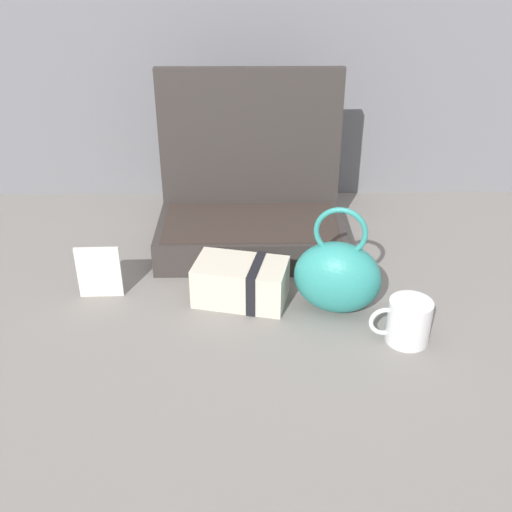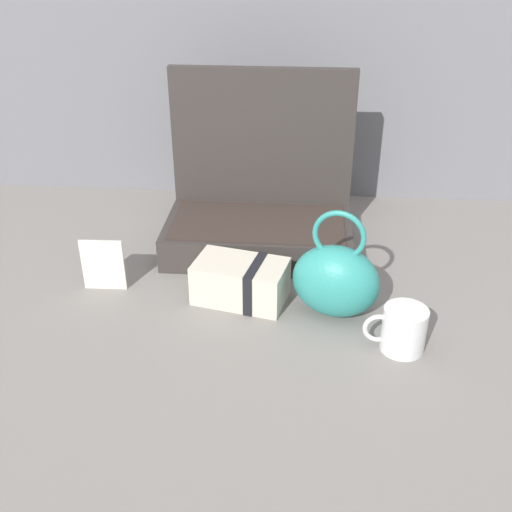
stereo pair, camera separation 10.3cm
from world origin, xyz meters
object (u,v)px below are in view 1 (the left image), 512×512
(open_suitcase, at_px, (250,209))
(coffee_mug, at_px, (408,321))
(cream_toiletry_bag, at_px, (242,282))
(info_card_left, at_px, (99,272))
(teal_pouch_handbag, at_px, (337,276))

(open_suitcase, xyz_separation_m, coffee_mug, (0.31, -0.41, -0.05))
(cream_toiletry_bag, distance_m, info_card_left, 0.31)
(cream_toiletry_bag, bearing_deg, teal_pouch_handbag, -11.08)
(open_suitcase, distance_m, coffee_mug, 0.51)
(info_card_left, bearing_deg, open_suitcase, 34.10)
(coffee_mug, xyz_separation_m, info_card_left, (-0.64, 0.17, 0.02))
(info_card_left, bearing_deg, teal_pouch_handbag, -8.38)
(open_suitcase, distance_m, info_card_left, 0.41)
(open_suitcase, relative_size, coffee_mug, 3.74)
(teal_pouch_handbag, relative_size, coffee_mug, 1.98)
(coffee_mug, bearing_deg, teal_pouch_handbag, 139.11)
(teal_pouch_handbag, distance_m, coffee_mug, 0.17)
(teal_pouch_handbag, bearing_deg, cream_toiletry_bag, 168.92)
(cream_toiletry_bag, xyz_separation_m, info_card_left, (-0.31, 0.02, 0.02))
(info_card_left, bearing_deg, coffee_mug, -16.63)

